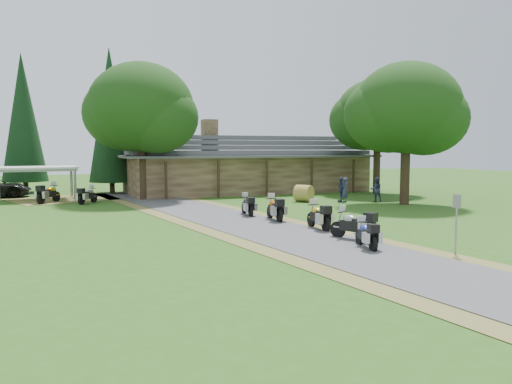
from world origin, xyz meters
name	(u,v)px	position (x,y,z in m)	size (l,w,h in m)	color
ground	(325,246)	(0.00, 0.00, 0.00)	(120.00, 120.00, 0.00)	#2C5618
driveway	(271,231)	(-0.50, 4.00, 0.00)	(46.00, 46.00, 0.00)	#404042
lodge	(246,163)	(6.00, 24.00, 2.45)	(21.40, 9.40, 4.90)	#503A29
carport	(36,183)	(-10.72, 22.81, 1.21)	(5.57, 3.72, 2.42)	silver
motorcycle_row_a	(366,233)	(1.19, -0.94, 0.57)	(1.66, 0.54, 1.14)	#24339A
motorcycle_row_b	(354,224)	(1.68, 0.64, 0.68)	(1.99, 0.65, 1.36)	#989C9F
motorcycle_row_c	(318,215)	(1.72, 3.63, 0.66)	(1.94, 0.63, 1.33)	gold
motorcycle_row_d	(275,208)	(0.99, 6.94, 0.67)	(1.97, 0.64, 1.35)	#C9580D
motorcycle_row_e	(247,205)	(0.40, 9.31, 0.61)	(1.78, 0.58, 1.22)	black
motorcycle_carport_a	(48,193)	(-9.91, 20.43, 0.71)	(2.08, 0.68, 1.42)	#D28C00
motorcycle_carport_b	(88,194)	(-7.46, 18.99, 0.62)	(1.81, 0.59, 1.24)	slate
person_a	(345,188)	(9.19, 13.25, 1.00)	(0.57, 0.41, 2.01)	navy
person_b	(376,187)	(11.43, 12.70, 1.00)	(0.57, 0.41, 2.00)	navy
person_c	(341,187)	(9.05, 13.51, 1.01)	(0.57, 0.41, 2.02)	navy
hay_bale	(304,193)	(6.65, 14.49, 0.59)	(1.18, 1.18, 1.08)	olive
sign_post	(456,224)	(3.52, -3.00, 1.07)	(0.39, 0.06, 2.14)	gray
oak_lodge_left	(141,125)	(-3.56, 20.21, 5.40)	(7.54, 7.54, 10.79)	#13340F
oak_lodge_right	(377,130)	(15.17, 17.88, 5.23)	(6.92, 6.92, 10.46)	#13340F
oak_driveway	(406,127)	(12.09, 10.47, 5.15)	(7.08, 7.08, 10.31)	#13340F
cedar_near	(111,121)	(-5.04, 26.45, 6.00)	(3.66, 3.66, 12.01)	black
cedar_far	(23,123)	(-11.74, 29.76, 5.84)	(3.65, 3.65, 11.68)	black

